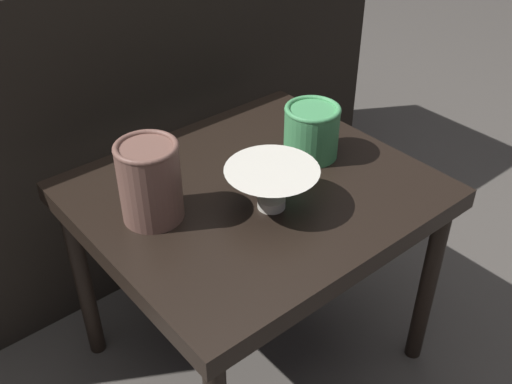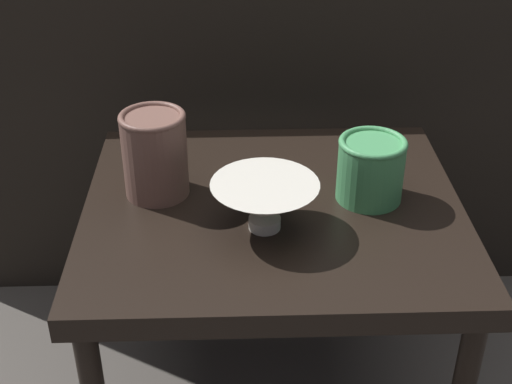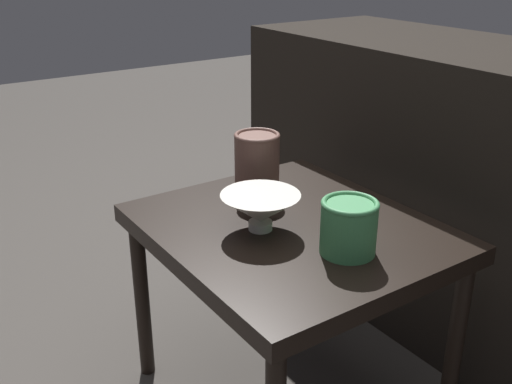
% 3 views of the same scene
% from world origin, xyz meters
% --- Properties ---
extents(ground_plane, '(8.00, 8.00, 0.00)m').
position_xyz_m(ground_plane, '(0.00, 0.00, 0.00)').
color(ground_plane, '#4C4742').
extents(table, '(0.63, 0.55, 0.47)m').
position_xyz_m(table, '(0.00, 0.00, 0.42)').
color(table, black).
rests_on(table, ground_plane).
extents(couch_backdrop, '(1.44, 0.50, 0.78)m').
position_xyz_m(couch_backdrop, '(0.00, 0.63, 0.39)').
color(couch_backdrop, black).
rests_on(couch_backdrop, ground_plane).
extents(bowl, '(0.17, 0.17, 0.08)m').
position_xyz_m(bowl, '(-0.02, -0.07, 0.52)').
color(bowl, silver).
rests_on(bowl, table).
extents(vase_textured_left, '(0.11, 0.11, 0.15)m').
position_xyz_m(vase_textured_left, '(-0.19, 0.04, 0.54)').
color(vase_textured_left, brown).
rests_on(vase_textured_left, table).
extents(vase_colorful_right, '(0.11, 0.11, 0.11)m').
position_xyz_m(vase_colorful_right, '(0.16, 0.01, 0.53)').
color(vase_colorful_right, '#47995B').
rests_on(vase_colorful_right, table).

